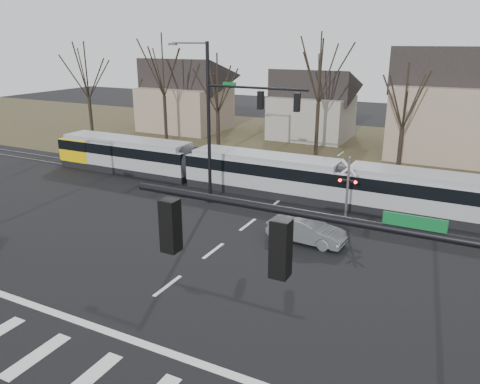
% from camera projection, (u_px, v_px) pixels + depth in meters
% --- Properties ---
extents(ground, '(140.00, 140.00, 0.00)m').
position_uv_depth(ground, '(139.00, 308.00, 18.83)').
color(ground, black).
extents(grass_verge, '(140.00, 28.00, 0.01)m').
position_uv_depth(grass_verge, '(346.00, 149.00, 45.93)').
color(grass_verge, '#38331E').
rests_on(grass_verge, ground).
extents(crosswalk, '(27.00, 2.60, 0.01)m').
position_uv_depth(crosswalk, '(62.00, 367.00, 15.44)').
color(crosswalk, silver).
rests_on(crosswalk, ground).
extents(stop_line, '(28.00, 0.35, 0.01)m').
position_uv_depth(stop_line, '(108.00, 331.00, 17.30)').
color(stop_line, silver).
rests_on(stop_line, ground).
extents(lane_dashes, '(0.18, 30.00, 0.01)m').
position_uv_depth(lane_dashes, '(286.00, 196.00, 32.38)').
color(lane_dashes, silver).
rests_on(lane_dashes, ground).
extents(rail_pair, '(90.00, 1.52, 0.06)m').
position_uv_depth(rail_pair, '(285.00, 196.00, 32.20)').
color(rail_pair, '#59595E').
rests_on(rail_pair, ground).
extents(tram, '(36.32, 2.70, 2.75)m').
position_uv_depth(tram, '(262.00, 172.00, 32.69)').
color(tram, gray).
rests_on(tram, ground).
extents(sedan, '(1.99, 4.34, 1.37)m').
position_uv_depth(sedan, '(306.00, 230.00, 24.78)').
color(sedan, '#565A5E').
rests_on(sedan, ground).
extents(signal_pole_near_right, '(6.72, 0.44, 8.00)m').
position_uv_depth(signal_pole_near_right, '(372.00, 363.00, 7.78)').
color(signal_pole_near_right, black).
rests_on(signal_pole_near_right, ground).
extents(signal_pole_far, '(9.28, 0.44, 10.20)m').
position_uv_depth(signal_pole_far, '(231.00, 118.00, 28.68)').
color(signal_pole_far, black).
rests_on(signal_pole_far, ground).
extents(rail_crossing_signal, '(1.08, 0.36, 4.00)m').
position_uv_depth(rail_crossing_signal, '(347.00, 193.00, 26.92)').
color(rail_crossing_signal, '#59595B').
rests_on(rail_crossing_signal, ground).
extents(tree_row, '(59.20, 7.20, 10.00)m').
position_uv_depth(tree_row, '(355.00, 107.00, 38.43)').
color(tree_row, black).
rests_on(tree_row, ground).
extents(house_a, '(9.72, 8.64, 8.60)m').
position_uv_depth(house_a, '(185.00, 92.00, 54.87)').
color(house_a, gray).
rests_on(house_a, ground).
extents(house_b, '(8.64, 7.56, 7.65)m').
position_uv_depth(house_b, '(313.00, 101.00, 50.24)').
color(house_b, gray).
rests_on(house_b, ground).
extents(house_c, '(10.80, 8.64, 10.10)m').
position_uv_depth(house_c, '(454.00, 100.00, 41.26)').
color(house_c, gray).
rests_on(house_c, ground).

